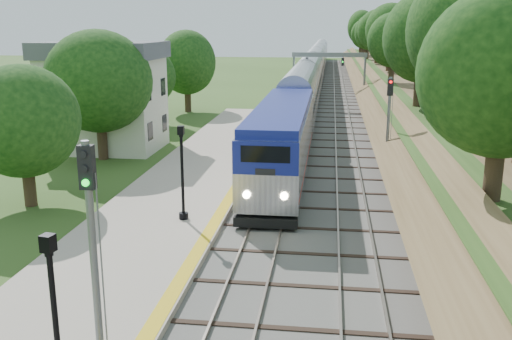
# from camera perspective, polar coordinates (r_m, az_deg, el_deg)

# --- Properties ---
(trackbed) EXTENTS (9.50, 170.00, 0.28)m
(trackbed) POSITION_cam_1_polar(r_m,az_deg,el_deg) (71.31, 6.82, 6.84)
(trackbed) COLOR #4C4944
(trackbed) RESTS_ON ground
(platform) EXTENTS (6.40, 68.00, 0.38)m
(platform) POSITION_cam_1_polar(r_m,az_deg,el_deg) (29.29, -8.68, -3.74)
(platform) COLOR #A99A88
(platform) RESTS_ON ground
(yellow_stripe) EXTENTS (0.55, 68.00, 0.01)m
(yellow_stripe) POSITION_cam_1_polar(r_m,az_deg,el_deg) (28.59, -3.19, -3.63)
(yellow_stripe) COLOR gold
(yellow_stripe) RESTS_ON platform
(embankment) EXTENTS (10.64, 170.00, 11.70)m
(embankment) POSITION_cam_1_polar(r_m,az_deg,el_deg) (71.50, 13.64, 8.09)
(embankment) COLOR brown
(embankment) RESTS_ON ground
(station_building) EXTENTS (8.60, 6.60, 8.00)m
(station_building) POSITION_cam_1_polar(r_m,az_deg,el_deg) (44.32, -14.93, 7.22)
(station_building) COLOR beige
(station_building) RESTS_ON ground
(signal_gantry) EXTENTS (8.40, 0.38, 6.20)m
(signal_gantry) POSITION_cam_1_polar(r_m,az_deg,el_deg) (65.86, 7.30, 10.38)
(signal_gantry) COLOR slate
(signal_gantry) RESTS_ON ground
(trees_behind_platform) EXTENTS (7.82, 53.32, 7.21)m
(trees_behind_platform) POSITION_cam_1_polar(r_m,az_deg,el_deg) (34.64, -16.40, 6.01)
(trees_behind_platform) COLOR #332316
(trees_behind_platform) RESTS_ON ground
(train) EXTENTS (2.99, 140.47, 4.40)m
(train) POSITION_cam_1_polar(r_m,az_deg,el_deg) (93.59, 5.82, 9.96)
(train) COLOR black
(train) RESTS_ON trackbed
(lamppost_mid) EXTENTS (0.43, 0.43, 4.35)m
(lamppost_mid) POSITION_cam_1_polar(r_m,az_deg,el_deg) (14.29, -19.31, -15.21)
(lamppost_mid) COLOR black
(lamppost_mid) RESTS_ON platform
(lamppost_far) EXTENTS (0.44, 0.44, 4.40)m
(lamppost_far) POSITION_cam_1_polar(r_m,az_deg,el_deg) (26.39, -7.37, -0.82)
(lamppost_far) COLOR black
(lamppost_far) RESTS_ON platform
(signal_platform) EXTENTS (0.36, 0.29, 6.18)m
(signal_platform) POSITION_cam_1_polar(r_m,az_deg,el_deg) (14.49, -16.07, -6.44)
(signal_platform) COLOR slate
(signal_platform) RESTS_ON platform
(signal_farside) EXTENTS (0.34, 0.27, 6.13)m
(signal_farside) POSITION_cam_1_polar(r_m,az_deg,el_deg) (34.73, 13.12, 5.13)
(signal_farside) COLOR slate
(signal_farside) RESTS_ON ground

